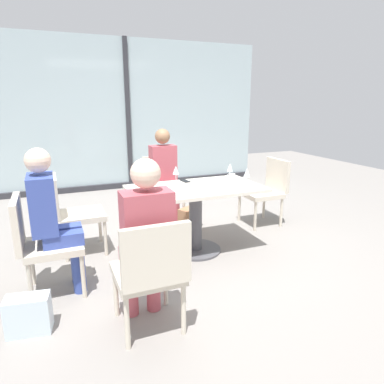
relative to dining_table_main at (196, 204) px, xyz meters
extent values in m
plane|color=gray|center=(0.00, 0.00, -0.54)|extent=(12.00, 12.00, 0.00)
cube|color=#A3B7BC|center=(0.00, 3.20, 0.81)|extent=(5.21, 0.03, 2.70)
cube|color=#2D2D33|center=(0.00, 3.17, 0.81)|extent=(0.08, 0.06, 2.70)
cube|color=#2D2D33|center=(0.00, 3.17, -0.49)|extent=(5.21, 0.10, 0.10)
cube|color=silver|center=(0.00, 0.00, 0.17)|extent=(1.40, 0.78, 0.04)
cylinder|color=#4C4C51|center=(0.00, 0.00, -0.20)|extent=(0.14, 0.14, 0.69)
cylinder|color=#4C4C51|center=(0.00, 0.00, -0.53)|extent=(0.56, 0.56, 0.02)
cube|color=beige|center=(-1.44, -0.30, -0.12)|extent=(0.46, 0.46, 0.06)
cube|color=beige|center=(-1.69, -0.30, 0.12)|extent=(0.05, 0.46, 0.42)
cylinder|color=beige|center=(-1.24, -0.50, -0.35)|extent=(0.04, 0.04, 0.39)
cylinder|color=beige|center=(-1.24, -0.10, -0.35)|extent=(0.04, 0.04, 0.39)
cylinder|color=beige|center=(-1.64, -0.50, -0.35)|extent=(0.04, 0.04, 0.39)
cylinder|color=beige|center=(-1.64, -0.10, -0.35)|extent=(0.04, 0.04, 0.39)
cube|color=beige|center=(0.00, 1.07, -0.12)|extent=(0.46, 0.46, 0.06)
cube|color=beige|center=(0.00, 1.32, 0.12)|extent=(0.46, 0.05, 0.42)
cylinder|color=beige|center=(-0.20, 0.87, -0.35)|extent=(0.04, 0.04, 0.39)
cylinder|color=beige|center=(0.20, 0.87, -0.35)|extent=(0.04, 0.04, 0.39)
cylinder|color=beige|center=(-0.20, 1.27, -0.35)|extent=(0.04, 0.04, 0.39)
cylinder|color=beige|center=(0.20, 1.27, -0.35)|extent=(0.04, 0.04, 0.39)
cube|color=beige|center=(-0.83, -1.07, -0.12)|extent=(0.46, 0.46, 0.06)
cube|color=beige|center=(-0.83, -1.32, 0.12)|extent=(0.46, 0.05, 0.42)
cylinder|color=beige|center=(-0.63, -0.87, -0.35)|extent=(0.04, 0.04, 0.39)
cylinder|color=beige|center=(-1.03, -0.87, -0.35)|extent=(0.04, 0.04, 0.39)
cylinder|color=beige|center=(-0.63, -1.27, -0.35)|extent=(0.04, 0.04, 0.39)
cylinder|color=beige|center=(-1.03, -1.27, -0.35)|extent=(0.04, 0.04, 0.39)
cube|color=beige|center=(1.13, 0.46, -0.12)|extent=(0.46, 0.46, 0.06)
cube|color=beige|center=(1.38, 0.46, 0.12)|extent=(0.05, 0.46, 0.42)
cylinder|color=beige|center=(0.93, 0.66, -0.35)|extent=(0.04, 0.04, 0.39)
cylinder|color=beige|center=(0.93, 0.26, -0.35)|extent=(0.04, 0.04, 0.39)
cylinder|color=beige|center=(1.33, 0.66, -0.35)|extent=(0.04, 0.04, 0.39)
cylinder|color=beige|center=(1.33, 0.26, -0.35)|extent=(0.04, 0.04, 0.39)
cube|color=beige|center=(-1.13, 0.46, -0.12)|extent=(0.46, 0.46, 0.06)
cube|color=beige|center=(-1.38, 0.46, 0.12)|extent=(0.05, 0.46, 0.42)
cylinder|color=beige|center=(-0.93, 0.26, -0.35)|extent=(0.04, 0.04, 0.39)
cylinder|color=beige|center=(-0.93, 0.66, -0.35)|extent=(0.04, 0.04, 0.39)
cylinder|color=beige|center=(-1.33, 0.26, -0.35)|extent=(0.04, 0.04, 0.39)
cylinder|color=beige|center=(-1.33, 0.66, -0.35)|extent=(0.04, 0.04, 0.39)
cylinder|color=#384C9E|center=(-1.26, -0.39, -0.32)|extent=(0.11, 0.11, 0.45)
cube|color=#384C9E|center=(-1.36, -0.39, -0.04)|extent=(0.32, 0.13, 0.11)
cylinder|color=#384C9E|center=(-1.26, -0.21, -0.32)|extent=(0.11, 0.11, 0.45)
cube|color=#384C9E|center=(-1.36, -0.21, -0.04)|extent=(0.32, 0.13, 0.11)
cube|color=#384C9E|center=(-1.49, -0.30, 0.26)|extent=(0.20, 0.34, 0.48)
sphere|color=beige|center=(-1.49, -0.30, 0.62)|extent=(0.20, 0.20, 0.20)
cylinder|color=#B24C56|center=(-0.09, 0.89, -0.32)|extent=(0.11, 0.11, 0.45)
cube|color=#B24C56|center=(-0.09, 0.99, -0.04)|extent=(0.13, 0.32, 0.11)
cylinder|color=#B24C56|center=(0.09, 0.89, -0.32)|extent=(0.11, 0.11, 0.45)
cube|color=#B24C56|center=(0.09, 0.99, -0.04)|extent=(0.13, 0.32, 0.11)
cube|color=#B24C56|center=(0.00, 1.12, 0.26)|extent=(0.34, 0.20, 0.48)
sphere|color=#936B4C|center=(0.00, 1.12, 0.62)|extent=(0.20, 0.20, 0.20)
cylinder|color=#B24C56|center=(-0.74, -0.89, -0.32)|extent=(0.11, 0.11, 0.45)
cube|color=#B24C56|center=(-0.74, -0.99, -0.04)|extent=(0.13, 0.32, 0.11)
cylinder|color=#B24C56|center=(-0.92, -0.89, -0.32)|extent=(0.11, 0.11, 0.45)
cube|color=#B24C56|center=(-0.92, -0.99, -0.04)|extent=(0.13, 0.32, 0.11)
cube|color=#B24C56|center=(-0.83, -1.12, 0.26)|extent=(0.34, 0.20, 0.48)
sphere|color=beige|center=(-0.83, -1.12, 0.62)|extent=(0.20, 0.20, 0.20)
cylinder|color=silver|center=(-0.11, 0.29, 0.19)|extent=(0.06, 0.06, 0.00)
cylinder|color=silver|center=(-0.11, 0.29, 0.24)|extent=(0.01, 0.01, 0.08)
cone|color=silver|center=(-0.11, 0.29, 0.33)|extent=(0.07, 0.07, 0.09)
cylinder|color=silver|center=(0.21, -0.30, 0.19)|extent=(0.06, 0.06, 0.00)
cylinder|color=silver|center=(0.21, -0.30, 0.24)|extent=(0.01, 0.01, 0.08)
cone|color=silver|center=(0.21, -0.30, 0.33)|extent=(0.07, 0.07, 0.09)
cylinder|color=silver|center=(0.55, -0.12, 0.19)|extent=(0.06, 0.06, 0.00)
cylinder|color=silver|center=(0.55, -0.12, 0.24)|extent=(0.01, 0.01, 0.08)
cone|color=silver|center=(0.55, -0.12, 0.33)|extent=(0.07, 0.07, 0.09)
cylinder|color=silver|center=(0.52, 0.20, 0.19)|extent=(0.06, 0.06, 0.00)
cylinder|color=silver|center=(0.52, 0.20, 0.24)|extent=(0.01, 0.01, 0.08)
cone|color=silver|center=(0.52, 0.20, 0.33)|extent=(0.07, 0.07, 0.09)
cylinder|color=white|center=(0.48, 0.07, 0.23)|extent=(0.08, 0.08, 0.09)
cube|color=black|center=(-0.01, 0.29, 0.19)|extent=(0.09, 0.15, 0.01)
cube|color=silver|center=(-1.65, -0.82, -0.40)|extent=(0.32, 0.20, 0.28)
cube|color=#A3704C|center=(0.20, 0.65, -0.40)|extent=(0.34, 0.28, 0.28)
camera|label=1|loc=(-1.39, -3.25, 1.07)|focal=32.17mm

